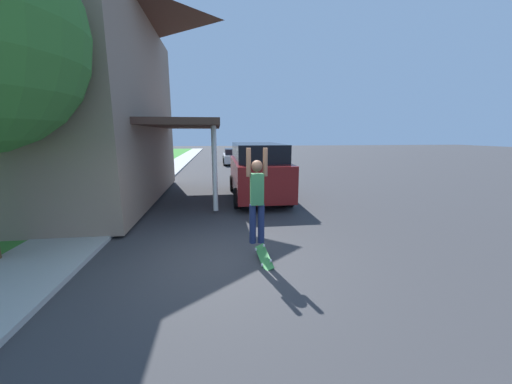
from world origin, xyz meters
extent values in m
plane|color=#333335|center=(0.00, 0.00, 0.00)|extent=(120.00, 120.00, 0.00)
cube|color=#387F2D|center=(-8.00, 6.00, 0.04)|extent=(10.00, 80.00, 0.08)
cube|color=#9E9E99|center=(-3.60, 6.00, 0.05)|extent=(1.80, 80.00, 0.10)
cube|color=#4C3328|center=(-1.28, 5.80, 2.88)|extent=(2.60, 5.95, 0.20)
cylinder|color=silver|center=(-0.18, 3.67, 1.43)|extent=(0.16, 0.16, 2.70)
cube|color=maroon|center=(1.48, 5.78, 0.90)|extent=(1.93, 5.06, 1.24)
cube|color=black|center=(1.48, 5.91, 1.84)|extent=(1.78, 3.95, 0.64)
cylinder|color=black|center=(0.56, 7.35, 0.35)|extent=(0.24, 0.70, 0.70)
cylinder|color=black|center=(2.41, 7.35, 0.35)|extent=(0.24, 0.70, 0.70)
cylinder|color=black|center=(0.56, 4.21, 0.35)|extent=(0.24, 0.70, 0.70)
cylinder|color=black|center=(2.41, 4.21, 0.35)|extent=(0.24, 0.70, 0.70)
cube|color=#B7B7BC|center=(1.27, 19.42, 0.52)|extent=(1.73, 4.41, 0.63)
cube|color=black|center=(1.27, 19.31, 1.07)|extent=(1.52, 2.29, 0.48)
cylinder|color=black|center=(0.44, 20.75, 0.31)|extent=(0.20, 0.62, 0.62)
cylinder|color=black|center=(2.10, 20.75, 0.31)|extent=(0.20, 0.62, 0.62)
cylinder|color=black|center=(0.44, 18.10, 0.31)|extent=(0.20, 0.62, 0.62)
cylinder|color=black|center=(2.10, 18.10, 0.31)|extent=(0.20, 0.62, 0.62)
cylinder|color=#192347|center=(0.58, -0.05, 0.78)|extent=(0.13, 0.13, 0.79)
cylinder|color=#192347|center=(0.75, -0.05, 0.78)|extent=(0.13, 0.13, 0.79)
cube|color=#337042|center=(0.67, -0.05, 1.47)|extent=(0.25, 0.20, 0.60)
sphere|color=brown|center=(0.67, -0.05, 1.92)|extent=(0.22, 0.22, 0.22)
cylinder|color=brown|center=(0.51, -0.05, 1.99)|extent=(0.09, 0.09, 0.54)
cylinder|color=brown|center=(0.83, -0.05, 1.99)|extent=(0.09, 0.09, 0.54)
cube|color=#337F3D|center=(0.80, -0.16, 0.11)|extent=(0.28, 0.76, 0.29)
cylinder|color=silver|center=(0.83, 0.06, 0.26)|extent=(0.03, 0.06, 0.06)
cylinder|color=silver|center=(0.66, 0.06, 0.18)|extent=(0.03, 0.06, 0.06)
cylinder|color=silver|center=(0.89, -0.41, 0.14)|extent=(0.03, 0.06, 0.06)
cylinder|color=silver|center=(0.72, -0.41, 0.06)|extent=(0.03, 0.06, 0.06)
camera|label=1|loc=(-0.05, -5.41, 2.51)|focal=20.00mm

